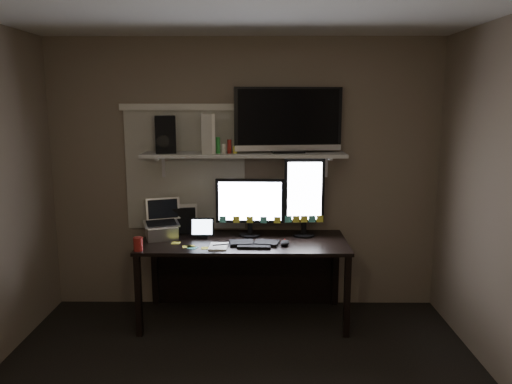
{
  "coord_description": "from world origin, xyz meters",
  "views": [
    {
      "loc": [
        0.14,
        -2.79,
        1.94
      ],
      "look_at": [
        0.11,
        1.25,
        1.2
      ],
      "focal_mm": 35.0,
      "sensor_mm": 36.0,
      "label": 1
    }
  ],
  "objects_px": {
    "monitor_portrait": "(304,197)",
    "game_console": "(208,133)",
    "speaker": "(165,134)",
    "desk": "(244,256)",
    "keyboard": "(254,243)",
    "tablet": "(202,228)",
    "tv": "(288,120)",
    "laptop": "(161,220)",
    "monitor_landscape": "(250,207)",
    "cup": "(138,244)",
    "mouse": "(285,243)"
  },
  "relations": [
    {
      "from": "monitor_landscape",
      "to": "desk",
      "type": "bearing_deg",
      "value": -150.07
    },
    {
      "from": "desk",
      "to": "monitor_landscape",
      "type": "distance_m",
      "value": 0.45
    },
    {
      "from": "mouse",
      "to": "tablet",
      "type": "relative_size",
      "value": 0.56
    },
    {
      "from": "desk",
      "to": "monitor_landscape",
      "type": "bearing_deg",
      "value": 28.31
    },
    {
      "from": "monitor_portrait",
      "to": "cup",
      "type": "bearing_deg",
      "value": -164.19
    },
    {
      "from": "cup",
      "to": "tv",
      "type": "bearing_deg",
      "value": 22.87
    },
    {
      "from": "cup",
      "to": "laptop",
      "type": "bearing_deg",
      "value": 71.19
    },
    {
      "from": "tv",
      "to": "cup",
      "type": "bearing_deg",
      "value": -164.94
    },
    {
      "from": "monitor_portrait",
      "to": "mouse",
      "type": "xyz_separation_m",
      "value": [
        -0.18,
        -0.31,
        -0.34
      ]
    },
    {
      "from": "game_console",
      "to": "speaker",
      "type": "height_order",
      "value": "game_console"
    },
    {
      "from": "tablet",
      "to": "speaker",
      "type": "relative_size",
      "value": 0.65
    },
    {
      "from": "desk",
      "to": "mouse",
      "type": "relative_size",
      "value": 15.14
    },
    {
      "from": "keyboard",
      "to": "mouse",
      "type": "xyz_separation_m",
      "value": [
        0.26,
        -0.02,
        0.01
      ]
    },
    {
      "from": "laptop",
      "to": "cup",
      "type": "bearing_deg",
      "value": -128.41
    },
    {
      "from": "laptop",
      "to": "speaker",
      "type": "distance_m",
      "value": 0.76
    },
    {
      "from": "monitor_portrait",
      "to": "tv",
      "type": "distance_m",
      "value": 0.7
    },
    {
      "from": "desk",
      "to": "game_console",
      "type": "relative_size",
      "value": 5.19
    },
    {
      "from": "monitor_landscape",
      "to": "mouse",
      "type": "xyz_separation_m",
      "value": [
        0.3,
        -0.29,
        -0.25
      ]
    },
    {
      "from": "desk",
      "to": "keyboard",
      "type": "bearing_deg",
      "value": -68.96
    },
    {
      "from": "keyboard",
      "to": "laptop",
      "type": "distance_m",
      "value": 0.86
    },
    {
      "from": "monitor_portrait",
      "to": "game_console",
      "type": "xyz_separation_m",
      "value": [
        -0.86,
        0.06,
        0.57
      ]
    },
    {
      "from": "monitor_portrait",
      "to": "laptop",
      "type": "relative_size",
      "value": 2.11
    },
    {
      "from": "game_console",
      "to": "speaker",
      "type": "distance_m",
      "value": 0.38
    },
    {
      "from": "tablet",
      "to": "tv",
      "type": "height_order",
      "value": "tv"
    },
    {
      "from": "mouse",
      "to": "tv",
      "type": "height_order",
      "value": "tv"
    },
    {
      "from": "tablet",
      "to": "tv",
      "type": "relative_size",
      "value": 0.22
    },
    {
      "from": "laptop",
      "to": "speaker",
      "type": "xyz_separation_m",
      "value": [
        0.03,
        0.15,
        0.74
      ]
    },
    {
      "from": "speaker",
      "to": "mouse",
      "type": "bearing_deg",
      "value": -30.35
    },
    {
      "from": "tablet",
      "to": "game_console",
      "type": "xyz_separation_m",
      "value": [
        0.05,
        0.14,
        0.83
      ]
    },
    {
      "from": "monitor_portrait",
      "to": "tv",
      "type": "relative_size",
      "value": 0.75
    },
    {
      "from": "game_console",
      "to": "speaker",
      "type": "bearing_deg",
      "value": 170.09
    },
    {
      "from": "monitor_portrait",
      "to": "tablet",
      "type": "relative_size",
      "value": 3.37
    },
    {
      "from": "desk",
      "to": "speaker",
      "type": "bearing_deg",
      "value": 172.95
    },
    {
      "from": "monitor_landscape",
      "to": "keyboard",
      "type": "height_order",
      "value": "monitor_landscape"
    },
    {
      "from": "desk",
      "to": "keyboard",
      "type": "height_order",
      "value": "keyboard"
    },
    {
      "from": "monitor_portrait",
      "to": "game_console",
      "type": "bearing_deg",
      "value": 173.6
    },
    {
      "from": "speaker",
      "to": "desk",
      "type": "bearing_deg",
      "value": -18.93
    },
    {
      "from": "monitor_landscape",
      "to": "monitor_portrait",
      "type": "relative_size",
      "value": 0.85
    },
    {
      "from": "desk",
      "to": "laptop",
      "type": "relative_size",
      "value": 5.3
    },
    {
      "from": "mouse",
      "to": "keyboard",
      "type": "bearing_deg",
      "value": -174.61
    },
    {
      "from": "monitor_landscape",
      "to": "laptop",
      "type": "relative_size",
      "value": 1.8
    },
    {
      "from": "laptop",
      "to": "monitor_landscape",
      "type": "bearing_deg",
      "value": -12.73
    },
    {
      "from": "monitor_portrait",
      "to": "cup",
      "type": "height_order",
      "value": "monitor_portrait"
    },
    {
      "from": "desk",
      "to": "laptop",
      "type": "distance_m",
      "value": 0.81
    },
    {
      "from": "monitor_landscape",
      "to": "monitor_portrait",
      "type": "xyz_separation_m",
      "value": [
        0.49,
        0.01,
        0.09
      ]
    },
    {
      "from": "monitor_landscape",
      "to": "cup",
      "type": "distance_m",
      "value": 1.03
    },
    {
      "from": "speaker",
      "to": "keyboard",
      "type": "bearing_deg",
      "value": -34.41
    },
    {
      "from": "tablet",
      "to": "tv",
      "type": "bearing_deg",
      "value": 10.55
    },
    {
      "from": "keyboard",
      "to": "speaker",
      "type": "xyz_separation_m",
      "value": [
        -0.79,
        0.33,
        0.9
      ]
    },
    {
      "from": "laptop",
      "to": "game_console",
      "type": "bearing_deg",
      "value": 1.88
    }
  ]
}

